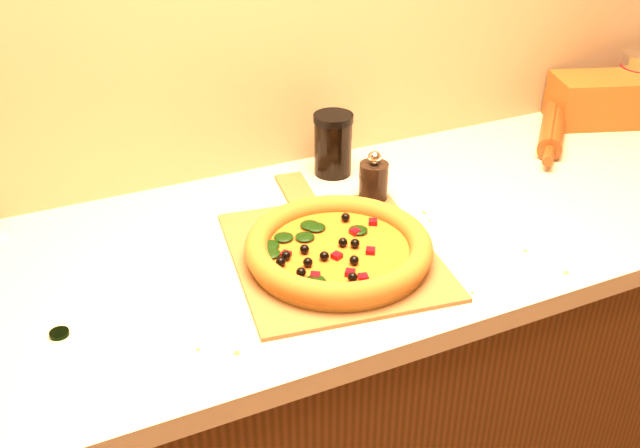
{
  "coord_description": "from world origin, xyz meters",
  "views": [
    {
      "loc": [
        -0.48,
        0.38,
        1.61
      ],
      "look_at": [
        -0.01,
        1.38,
        0.96
      ],
      "focal_mm": 40.0,
      "sensor_mm": 36.0,
      "label": 1
    }
  ],
  "objects_px": {
    "dark_jar": "(333,144)",
    "coffee_canister": "(640,82)",
    "rolling_pin": "(553,127)",
    "pepper_grinder": "(374,181)",
    "pizza_peel": "(331,250)",
    "pizza": "(339,248)"
  },
  "relations": [
    {
      "from": "pizza_peel",
      "to": "pepper_grinder",
      "type": "relative_size",
      "value": 4.96
    },
    {
      "from": "pepper_grinder",
      "to": "coffee_canister",
      "type": "distance_m",
      "value": 0.89
    },
    {
      "from": "coffee_canister",
      "to": "dark_jar",
      "type": "bearing_deg",
      "value": 179.89
    },
    {
      "from": "pepper_grinder",
      "to": "rolling_pin",
      "type": "bearing_deg",
      "value": 10.08
    },
    {
      "from": "pizza_peel",
      "to": "dark_jar",
      "type": "bearing_deg",
      "value": 71.86
    },
    {
      "from": "pepper_grinder",
      "to": "pizza_peel",
      "type": "bearing_deg",
      "value": -139.48
    },
    {
      "from": "pizza_peel",
      "to": "pizza",
      "type": "xyz_separation_m",
      "value": [
        -0.0,
        -0.04,
        0.03
      ]
    },
    {
      "from": "pizza",
      "to": "dark_jar",
      "type": "distance_m",
      "value": 0.36
    },
    {
      "from": "pepper_grinder",
      "to": "coffee_canister",
      "type": "bearing_deg",
      "value": 9.64
    },
    {
      "from": "pepper_grinder",
      "to": "dark_jar",
      "type": "xyz_separation_m",
      "value": [
        -0.02,
        0.15,
        0.02
      ]
    },
    {
      "from": "pepper_grinder",
      "to": "dark_jar",
      "type": "height_order",
      "value": "dark_jar"
    },
    {
      "from": "rolling_pin",
      "to": "dark_jar",
      "type": "relative_size",
      "value": 2.27
    },
    {
      "from": "pizza",
      "to": "rolling_pin",
      "type": "xyz_separation_m",
      "value": [
        0.72,
        0.27,
        -0.0
      ]
    },
    {
      "from": "dark_jar",
      "to": "coffee_canister",
      "type": "bearing_deg",
      "value": -0.11
    },
    {
      "from": "pizza_peel",
      "to": "dark_jar",
      "type": "relative_size",
      "value": 4.02
    },
    {
      "from": "pizza",
      "to": "rolling_pin",
      "type": "height_order",
      "value": "rolling_pin"
    },
    {
      "from": "rolling_pin",
      "to": "dark_jar",
      "type": "bearing_deg",
      "value": 174.81
    },
    {
      "from": "pizza_peel",
      "to": "pepper_grinder",
      "type": "bearing_deg",
      "value": 48.79
    },
    {
      "from": "pizza_peel",
      "to": "coffee_canister",
      "type": "bearing_deg",
      "value": 23.79
    },
    {
      "from": "coffee_canister",
      "to": "pepper_grinder",
      "type": "bearing_deg",
      "value": -170.36
    },
    {
      "from": "coffee_canister",
      "to": "dark_jar",
      "type": "distance_m",
      "value": 0.89
    },
    {
      "from": "dark_jar",
      "to": "pizza_peel",
      "type": "bearing_deg",
      "value": -116.41
    }
  ]
}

